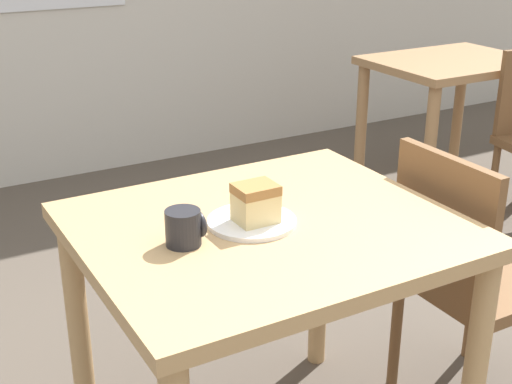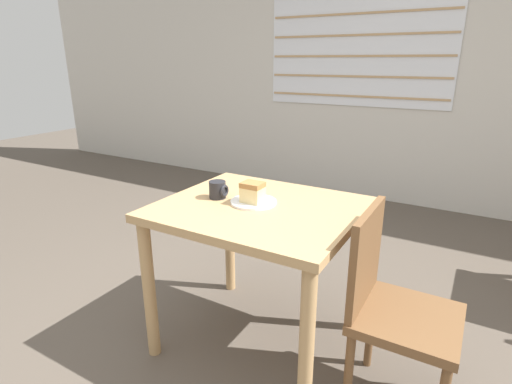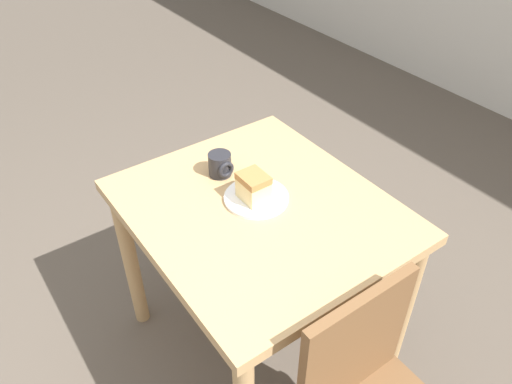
{
  "view_description": "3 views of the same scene",
  "coord_description": "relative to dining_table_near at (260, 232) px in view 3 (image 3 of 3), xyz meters",
  "views": [
    {
      "loc": [
        -0.93,
        -0.97,
        1.49
      ],
      "look_at": [
        -0.14,
        0.44,
        0.84
      ],
      "focal_mm": 50.0,
      "sensor_mm": 36.0,
      "label": 1
    },
    {
      "loc": [
        0.75,
        -1.13,
        1.41
      ],
      "look_at": [
        -0.12,
        0.38,
        0.83
      ],
      "focal_mm": 28.0,
      "sensor_mm": 36.0,
      "label": 2
    },
    {
      "loc": [
        0.92,
        -0.34,
        1.84
      ],
      "look_at": [
        -0.16,
        0.43,
        0.78
      ],
      "focal_mm": 35.0,
      "sensor_mm": 36.0,
      "label": 3
    }
  ],
  "objects": [
    {
      "name": "dining_table_near",
      "position": [
        0.0,
        0.0,
        0.0
      ],
      "size": [
        0.92,
        0.8,
        0.76
      ],
      "color": "tan",
      "rests_on": "ground_plane"
    },
    {
      "name": "plate",
      "position": [
        -0.04,
        0.01,
        0.13
      ],
      "size": [
        0.22,
        0.22,
        0.01
      ],
      "color": "white",
      "rests_on": "dining_table_near"
    },
    {
      "name": "cake_slice",
      "position": [
        -0.03,
        -0.0,
        0.18
      ],
      "size": [
        0.1,
        0.08,
        0.1
      ],
      "color": "#E5CC89",
      "rests_on": "plate"
    },
    {
      "name": "coffee_mug",
      "position": [
        -0.23,
        -0.01,
        0.16
      ],
      "size": [
        0.09,
        0.08,
        0.09
      ],
      "color": "#232328",
      "rests_on": "dining_table_near"
    }
  ]
}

